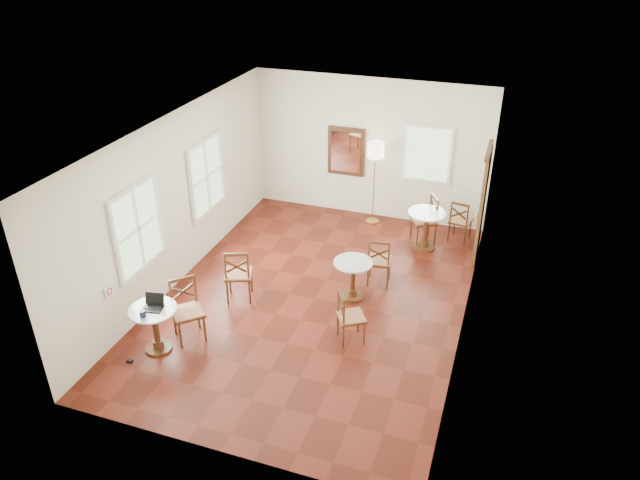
# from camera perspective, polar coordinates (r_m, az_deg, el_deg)

# --- Properties ---
(ground) EXTENTS (7.00, 7.00, 0.00)m
(ground) POSITION_cam_1_polar(r_m,az_deg,el_deg) (10.29, -0.55, -5.65)
(ground) COLOR #51180E
(ground) RESTS_ON ground
(room_shell) EXTENTS (5.02, 7.02, 3.01)m
(room_shell) POSITION_cam_1_polar(r_m,az_deg,el_deg) (9.60, -0.39, 4.63)
(room_shell) COLOR white
(room_shell) RESTS_ON ground
(cafe_table_near) EXTENTS (0.70, 0.70, 0.75)m
(cafe_table_near) POSITION_cam_1_polar(r_m,az_deg,el_deg) (9.26, -15.52, -7.81)
(cafe_table_near) COLOR #4E2B13
(cafe_table_near) RESTS_ON ground
(cafe_table_mid) EXTENTS (0.67, 0.67, 0.70)m
(cafe_table_mid) POSITION_cam_1_polar(r_m,az_deg,el_deg) (10.12, 3.16, -3.41)
(cafe_table_mid) COLOR #4E2B13
(cafe_table_mid) RESTS_ON ground
(cafe_table_back) EXTENTS (0.74, 0.74, 0.78)m
(cafe_table_back) POSITION_cam_1_polar(r_m,az_deg,el_deg) (11.75, 10.12, 1.32)
(cafe_table_back) COLOR #4E2B13
(cafe_table_back) RESTS_ON ground
(chair_near_a) EXTENTS (0.59, 0.59, 0.99)m
(chair_near_a) POSITION_cam_1_polar(r_m,az_deg,el_deg) (10.12, -7.82, -3.25)
(chair_near_a) COLOR #4E2B13
(chair_near_a) RESTS_ON ground
(chair_near_b) EXTENTS (0.65, 0.65, 1.00)m
(chair_near_b) POSITION_cam_1_polar(r_m,az_deg,el_deg) (9.37, -12.60, -6.62)
(chair_near_b) COLOR #4E2B13
(chair_near_b) RESTS_ON ground
(chair_mid_a) EXTENTS (0.47, 0.47, 0.92)m
(chair_mid_a) POSITION_cam_1_polar(r_m,az_deg,el_deg) (10.53, 5.69, -1.98)
(chair_mid_a) COLOR #4E2B13
(chair_mid_a) RESTS_ON ground
(chair_mid_b) EXTENTS (0.56, 0.56, 0.88)m
(chair_mid_b) POSITION_cam_1_polar(r_m,az_deg,el_deg) (9.14, 2.86, -7.34)
(chair_mid_b) COLOR #4E2B13
(chair_mid_b) RESTS_ON ground
(chair_back_a) EXTENTS (0.48, 0.48, 0.89)m
(chair_back_a) POSITION_cam_1_polar(r_m,az_deg,el_deg) (12.19, 13.30, 1.80)
(chair_back_a) COLOR #4E2B13
(chair_back_a) RESTS_ON ground
(chair_back_b) EXTENTS (0.62, 0.62, 0.98)m
(chair_back_b) POSITION_cam_1_polar(r_m,az_deg,el_deg) (11.97, 10.05, 1.90)
(chair_back_b) COLOR #4E2B13
(chair_back_b) RESTS_ON ground
(floor_lamp) EXTENTS (0.35, 0.35, 1.78)m
(floor_lamp) POSITION_cam_1_polar(r_m,az_deg,el_deg) (12.24, 5.32, 8.05)
(floor_lamp) COLOR #BF8C3F
(floor_lamp) RESTS_ON ground
(laptop) EXTENTS (0.32, 0.28, 0.20)m
(laptop) POSITION_cam_1_polar(r_m,az_deg,el_deg) (9.10, -15.66, -5.95)
(laptop) COLOR black
(laptop) RESTS_ON cafe_table_near
(mouse) EXTENTS (0.09, 0.05, 0.03)m
(mouse) POSITION_cam_1_polar(r_m,az_deg,el_deg) (9.15, -15.72, -6.03)
(mouse) COLOR black
(mouse) RESTS_ON cafe_table_near
(navy_mug) EXTENTS (0.13, 0.08, 0.10)m
(navy_mug) POSITION_cam_1_polar(r_m,az_deg,el_deg) (8.95, -16.63, -6.81)
(navy_mug) COLOR #101537
(navy_mug) RESTS_ON cafe_table_near
(water_glass) EXTENTS (0.07, 0.07, 0.11)m
(water_glass) POSITION_cam_1_polar(r_m,az_deg,el_deg) (9.05, -16.36, -6.28)
(water_glass) COLOR white
(water_glass) RESTS_ON cafe_table_near
(power_adapter) EXTENTS (0.09, 0.05, 0.04)m
(power_adapter) POSITION_cam_1_polar(r_m,az_deg,el_deg) (9.41, -17.77, -10.99)
(power_adapter) COLOR black
(power_adapter) RESTS_ON ground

